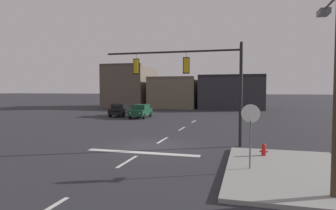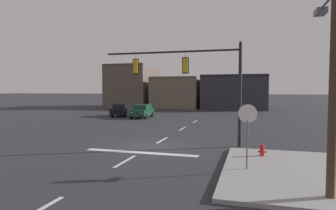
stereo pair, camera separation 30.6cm
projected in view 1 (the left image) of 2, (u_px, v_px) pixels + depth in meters
The scene contains 10 objects.
ground_plane at pixel (153, 146), 17.69m from camera, with size 400.00×400.00×0.00m, color #2B2B30.
sidewalk_near_corner at pixel (288, 171), 11.95m from camera, with size 5.00×8.00×0.15m, color gray.
stop_bar_paint at pixel (142, 153), 15.77m from camera, with size 6.40×0.50×0.01m, color silver.
lane_centreline at pixel (163, 140), 19.62m from camera, with size 0.16×26.40×0.01m.
signal_mast_near_side at pixel (196, 75), 17.88m from camera, with size 8.72×0.36×6.28m.
stop_sign at pixel (251, 121), 11.95m from camera, with size 0.76×0.64×2.83m.
car_lot_nearside at pixel (141, 111), 35.16m from camera, with size 2.14×4.54×1.61m.
car_lot_middle at pixel (120, 110), 37.24m from camera, with size 2.28×4.59×1.61m.
fire_hydrant at pixel (264, 152), 14.42m from camera, with size 0.40×0.30×0.75m.
building_row at pixel (179, 91), 54.93m from camera, with size 29.28×10.96×8.16m.
Camera 1 is at (5.47, -16.68, 3.44)m, focal length 30.98 mm.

